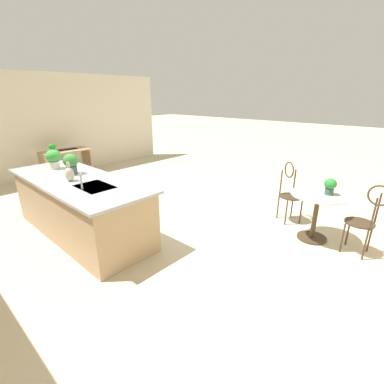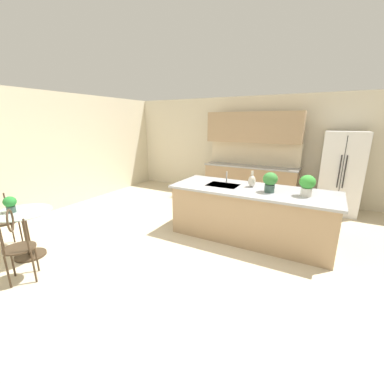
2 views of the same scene
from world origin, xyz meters
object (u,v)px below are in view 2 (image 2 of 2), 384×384
Objects in this scene: potted_plant_counter_near at (270,181)px; refrigerator at (341,173)px; chair_near_window at (17,242)px; chair_by_island at (1,215)px; vase_on_counter at (252,181)px; potted_plant_on_table at (10,203)px; potted_plant_counter_far at (307,184)px; bistro_table at (26,230)px.

refrigerator is at bearing 65.65° from potted_plant_counter_near.
chair_by_island is (-1.24, 0.40, 0.00)m from chair_near_window.
chair_near_window is 3.60m from vase_on_counter.
chair_by_island is at bearing 172.00° from potted_plant_on_table.
potted_plant_counter_far is 1.01× the size of potted_plant_counter_near.
potted_plant_counter_far is at bearing 4.91° from potted_plant_counter_near.
potted_plant_counter_near is 0.41m from vase_on_counter.
chair_by_island is 0.62m from potted_plant_on_table.
potted_plant_counter_far reaches higher than chair_near_window.
potted_plant_counter_far is (-0.52, -2.32, 0.19)m from refrigerator.
potted_plant_counter_near is (-1.07, -2.37, 0.19)m from refrigerator.
chair_near_window is 4.12m from potted_plant_counter_far.
vase_on_counter is at bearing 150.85° from potted_plant_counter_near.
chair_near_window is 3.69m from potted_plant_counter_near.
potted_plant_counter_near is (3.13, 2.23, 0.66)m from bistro_table.
potted_plant_counter_near reaches higher than vase_on_counter.
potted_plant_counter_near is at bearing 35.58° from potted_plant_on_table.
potted_plant_counter_far is at bearing 31.77° from bistro_table.
potted_plant_on_table is at bearing -148.04° from potted_plant_counter_far.
potted_plant_counter_far reaches higher than vase_on_counter.
potted_plant_counter_far is (3.07, 2.68, 0.54)m from chair_near_window.
chair_near_window is at bearing -34.04° from bistro_table.
potted_plant_counter_far reaches higher than potted_plant_on_table.
potted_plant_counter_near is at bearing -175.09° from potted_plant_counter_far.
bistro_table is 2.78× the size of vase_on_counter.
refrigerator is 7.52× the size of potted_plant_on_table.
potted_plant_counter_near is at bearing 35.50° from bistro_table.
potted_plant_counter_far is (4.32, 2.29, 0.54)m from chair_by_island.
chair_near_window is 3.62× the size of vase_on_counter.
potted_plant_counter_far is at bearing -102.69° from refrigerator.
chair_by_island is 3.12× the size of potted_plant_counter_far.
potted_plant_counter_near reaches higher than chair_near_window.
bistro_table is at bearing 0.99° from chair_by_island.
chair_by_island is 4.92m from potted_plant_counter_far.
chair_by_island reaches higher than bistro_table.
potted_plant_counter_near is at bearing 46.24° from chair_near_window.
chair_by_island is at bearing -152.08° from potted_plant_counter_far.
potted_plant_on_table is 4.47m from potted_plant_counter_far.
refrigerator is 1.77× the size of chair_near_window.
vase_on_counter is (2.17, 2.83, 0.46)m from chair_near_window.
refrigerator reaches higher than potted_plant_counter_far.
chair_near_window is at bearing -17.63° from chair_by_island.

